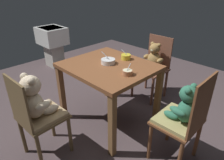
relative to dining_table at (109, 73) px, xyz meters
The scene contains 9 objects.
ground_plane 0.66m from the dining_table, ahead, with size 5.20×5.20×0.04m.
dining_table is the anchor object (origin of this frame).
teddy_chair_near_right 0.93m from the dining_table, ahead, with size 0.38×0.42×0.94m.
teddy_chair_far_center 0.88m from the dining_table, 89.55° to the left, with size 0.41×0.40×0.89m.
teddy_chair_near_front 0.87m from the dining_table, 93.53° to the right, with size 0.41×0.41×0.90m.
porridge_bowl_yellow_far_center 0.29m from the dining_table, 84.88° to the left, with size 0.12×0.11×0.12m.
porridge_bowl_terracotta_near_right 0.35m from the dining_table, ahead, with size 0.11×0.12×0.10m.
porridge_bowl_white_center 0.14m from the dining_table, 149.82° to the left, with size 0.17×0.16×0.13m.
sink_basin 2.10m from the dining_table, 167.72° to the left, with size 0.53×0.44×0.77m.
Camera 1 is at (1.52, -1.45, 1.63)m, focal length 32.70 mm.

